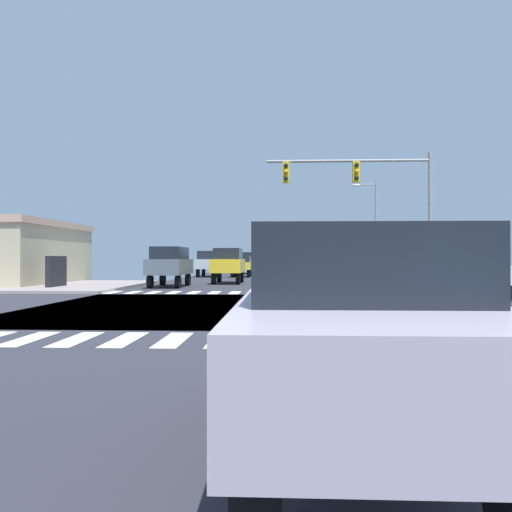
{
  "coord_description": "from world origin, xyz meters",
  "views": [
    {
      "loc": [
        1.4,
        -17.69,
        1.65
      ],
      "look_at": [
        0.3,
        6.8,
        1.78
      ],
      "focal_mm": 36.2,
      "sensor_mm": 36.0,
      "label": 1
    }
  ],
  "objects_px": {
    "sedan_leading_2": "(242,265)",
    "suv_inner_3": "(228,263)",
    "pickup_crossing_1": "(209,263)",
    "suv_middle_2": "(170,263)",
    "traffic_signal_mast": "(366,188)",
    "pickup_queued_2": "(248,262)",
    "sedan_farside_1": "(353,324)",
    "street_lamp": "(372,222)",
    "sedan_outer_3": "(460,272)"
  },
  "relations": [
    {
      "from": "traffic_signal_mast",
      "to": "pickup_crossing_1",
      "type": "xyz_separation_m",
      "value": [
        -10.63,
        21.8,
        -3.79
      ]
    },
    {
      "from": "sedan_farside_1",
      "to": "pickup_queued_2",
      "type": "height_order",
      "value": "pickup_queued_2"
    },
    {
      "from": "pickup_crossing_1",
      "to": "suv_middle_2",
      "type": "bearing_deg",
      "value": 90.0
    },
    {
      "from": "traffic_signal_mast",
      "to": "pickup_queued_2",
      "type": "distance_m",
      "value": 32.46
    },
    {
      "from": "pickup_crossing_1",
      "to": "sedan_leading_2",
      "type": "xyz_separation_m",
      "value": [
        3.0,
        -0.27,
        -0.17
      ]
    },
    {
      "from": "sedan_outer_3",
      "to": "suv_inner_3",
      "type": "xyz_separation_m",
      "value": [
        -10.72,
        13.24,
        0.28
      ]
    },
    {
      "from": "street_lamp",
      "to": "sedan_farside_1",
      "type": "relative_size",
      "value": 1.64
    },
    {
      "from": "traffic_signal_mast",
      "to": "pickup_crossing_1",
      "type": "bearing_deg",
      "value": 116.0
    },
    {
      "from": "traffic_signal_mast",
      "to": "sedan_farside_1",
      "type": "relative_size",
      "value": 1.87
    },
    {
      "from": "pickup_queued_2",
      "to": "sedan_outer_3",
      "type": "relative_size",
      "value": 1.19
    },
    {
      "from": "pickup_crossing_1",
      "to": "pickup_queued_2",
      "type": "xyz_separation_m",
      "value": [
        3.0,
        9.53,
        0.0
      ]
    },
    {
      "from": "street_lamp",
      "to": "traffic_signal_mast",
      "type": "bearing_deg",
      "value": -101.51
    },
    {
      "from": "pickup_queued_2",
      "to": "suv_middle_2",
      "type": "distance_m",
      "value": 26.72
    },
    {
      "from": "pickup_crossing_1",
      "to": "pickup_queued_2",
      "type": "bearing_deg",
      "value": -107.48
    },
    {
      "from": "suv_middle_2",
      "to": "pickup_queued_2",
      "type": "bearing_deg",
      "value": -96.45
    },
    {
      "from": "traffic_signal_mast",
      "to": "pickup_queued_2",
      "type": "bearing_deg",
      "value": 103.69
    },
    {
      "from": "sedan_outer_3",
      "to": "suv_inner_3",
      "type": "height_order",
      "value": "suv_inner_3"
    },
    {
      "from": "sedan_leading_2",
      "to": "sedan_outer_3",
      "type": "relative_size",
      "value": 1.0
    },
    {
      "from": "pickup_crossing_1",
      "to": "sedan_leading_2",
      "type": "height_order",
      "value": "pickup_crossing_1"
    },
    {
      "from": "street_lamp",
      "to": "suv_inner_3",
      "type": "height_order",
      "value": "street_lamp"
    },
    {
      "from": "pickup_crossing_1",
      "to": "suv_inner_3",
      "type": "relative_size",
      "value": 1.11
    },
    {
      "from": "pickup_queued_2",
      "to": "pickup_crossing_1",
      "type": "bearing_deg",
      "value": 72.52
    },
    {
      "from": "suv_inner_3",
      "to": "sedan_leading_2",
      "type": "bearing_deg",
      "value": -90.0
    },
    {
      "from": "suv_middle_2",
      "to": "traffic_signal_mast",
      "type": "bearing_deg",
      "value": 155.81
    },
    {
      "from": "pickup_crossing_1",
      "to": "suv_middle_2",
      "type": "relative_size",
      "value": 1.11
    },
    {
      "from": "street_lamp",
      "to": "pickup_queued_2",
      "type": "bearing_deg",
      "value": 117.38
    },
    {
      "from": "sedan_farside_1",
      "to": "pickup_crossing_1",
      "type": "bearing_deg",
      "value": 99.3
    },
    {
      "from": "sedan_leading_2",
      "to": "suv_inner_3",
      "type": "height_order",
      "value": "suv_inner_3"
    },
    {
      "from": "traffic_signal_mast",
      "to": "pickup_queued_2",
      "type": "height_order",
      "value": "traffic_signal_mast"
    },
    {
      "from": "sedan_farside_1",
      "to": "suv_inner_3",
      "type": "bearing_deg",
      "value": 97.55
    },
    {
      "from": "suv_inner_3",
      "to": "traffic_signal_mast",
      "type": "bearing_deg",
      "value": 129.63
    },
    {
      "from": "suv_middle_2",
      "to": "pickup_crossing_1",
      "type": "bearing_deg",
      "value": -90.0
    },
    {
      "from": "street_lamp",
      "to": "sedan_leading_2",
      "type": "height_order",
      "value": "street_lamp"
    },
    {
      "from": "pickup_queued_2",
      "to": "suv_middle_2",
      "type": "xyz_separation_m",
      "value": [
        -3.0,
        -26.55,
        0.1
      ]
    },
    {
      "from": "street_lamp",
      "to": "sedan_outer_3",
      "type": "relative_size",
      "value": 1.64
    },
    {
      "from": "street_lamp",
      "to": "pickup_queued_2",
      "type": "relative_size",
      "value": 1.38
    },
    {
      "from": "traffic_signal_mast",
      "to": "sedan_leading_2",
      "type": "xyz_separation_m",
      "value": [
        -7.63,
        21.53,
        -3.97
      ]
    },
    {
      "from": "traffic_signal_mast",
      "to": "sedan_leading_2",
      "type": "distance_m",
      "value": 23.18
    },
    {
      "from": "pickup_crossing_1",
      "to": "pickup_queued_2",
      "type": "distance_m",
      "value": 9.99
    },
    {
      "from": "sedan_farside_1",
      "to": "pickup_crossing_1",
      "type": "height_order",
      "value": "pickup_crossing_1"
    },
    {
      "from": "street_lamp",
      "to": "sedan_leading_2",
      "type": "distance_m",
      "value": 14.27
    },
    {
      "from": "traffic_signal_mast",
      "to": "suv_middle_2",
      "type": "relative_size",
      "value": 1.74
    },
    {
      "from": "sedan_farside_1",
      "to": "sedan_outer_3",
      "type": "distance_m",
      "value": 18.22
    },
    {
      "from": "pickup_crossing_1",
      "to": "suv_inner_3",
      "type": "height_order",
      "value": "pickup_crossing_1"
    },
    {
      "from": "pickup_queued_2",
      "to": "suv_inner_3",
      "type": "height_order",
      "value": "pickup_queued_2"
    },
    {
      "from": "traffic_signal_mast",
      "to": "sedan_outer_3",
      "type": "distance_m",
      "value": 6.44
    },
    {
      "from": "pickup_crossing_1",
      "to": "sedan_outer_3",
      "type": "xyz_separation_m",
      "value": [
        13.72,
        -25.82,
        -0.17
      ]
    },
    {
      "from": "suv_middle_2",
      "to": "suv_inner_3",
      "type": "relative_size",
      "value": 1.0
    },
    {
      "from": "traffic_signal_mast",
      "to": "sedan_leading_2",
      "type": "bearing_deg",
      "value": 109.52
    },
    {
      "from": "suv_middle_2",
      "to": "suv_inner_3",
      "type": "distance_m",
      "value": 5.36
    }
  ]
}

